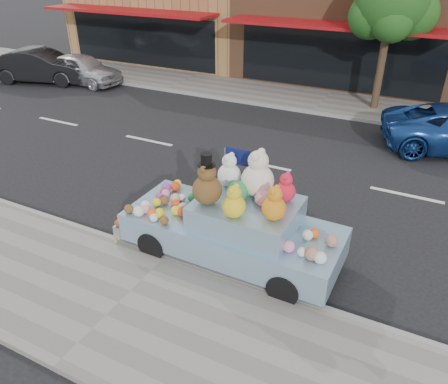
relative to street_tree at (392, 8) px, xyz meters
The scene contains 9 objects.
ground 7.79m from the street_tree, 107.20° to the right, with size 120.00×120.00×0.00m, color black.
near_sidewalk 13.70m from the street_tree, 98.83° to the right, with size 60.00×3.00×0.12m, color gray.
far_sidewalk 4.16m from the street_tree, behind, with size 60.00×3.00×0.12m, color gray.
near_kerb 12.28m from the street_tree, 99.96° to the right, with size 60.00×0.12×0.13m, color gray.
far_kerb 4.44m from the street_tree, 142.59° to the right, with size 60.00×0.12×0.13m, color gray.
street_tree is the anchor object (origin of this frame).
car_silver 13.30m from the street_tree, behind, with size 1.59×3.96×1.35m, color silver.
car_dark 15.15m from the street_tree, 168.83° to the right, with size 1.60×4.59×1.51m, color black.
art_car 11.24m from the street_tree, 94.67° to the right, with size 4.50×1.81×2.35m.
Camera 1 is at (4.21, -10.74, 5.51)m, focal length 35.00 mm.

